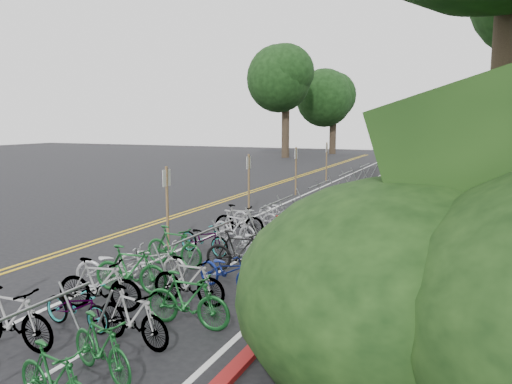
% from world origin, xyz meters
% --- Properties ---
extents(ground, '(120.00, 120.00, 0.00)m').
position_xyz_m(ground, '(0.00, 0.00, 0.00)').
color(ground, black).
rests_on(ground, ground).
extents(road_markings, '(7.47, 80.00, 0.01)m').
position_xyz_m(road_markings, '(0.63, 10.10, 0.00)').
color(road_markings, gold).
rests_on(road_markings, ground).
extents(red_curb, '(0.25, 28.00, 0.10)m').
position_xyz_m(red_curb, '(5.70, 12.00, 0.05)').
color(red_curb, maroon).
rests_on(red_curb, ground).
extents(bike_rack_front, '(1.15, 3.38, 1.18)m').
position_xyz_m(bike_rack_front, '(3.14, -2.92, 0.88)').
color(bike_rack_front, gray).
rests_on(bike_rack_front, ground).
extents(bike_racks_rest, '(1.14, 23.00, 1.17)m').
position_xyz_m(bike_racks_rest, '(3.00, 13.00, 0.85)').
color(bike_racks_rest, gray).
rests_on(bike_racks_rest, ground).
extents(signposts_rest, '(0.08, 18.40, 2.50)m').
position_xyz_m(signposts_rest, '(0.60, 14.00, 1.43)').
color(signposts_rest, brown).
rests_on(signposts_rest, ground).
extents(bike_front, '(1.25, 2.07, 1.03)m').
position_xyz_m(bike_front, '(1.55, 1.44, 0.51)').
color(bike_front, '#9E9EA3').
rests_on(bike_front, ground).
extents(bike_valet, '(3.07, 14.95, 1.09)m').
position_xyz_m(bike_valet, '(2.84, 3.12, 0.50)').
color(bike_valet, maroon).
rests_on(bike_valet, ground).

